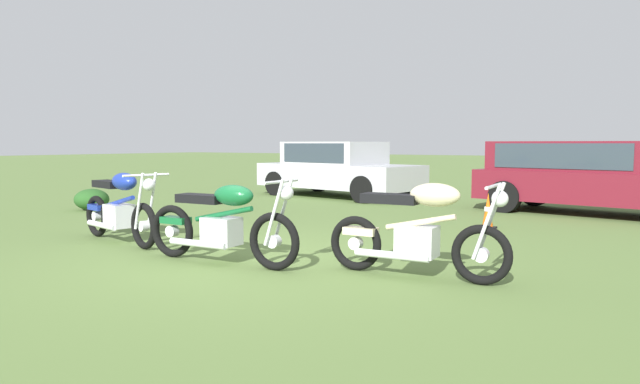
% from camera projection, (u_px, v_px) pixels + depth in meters
% --- Properties ---
extents(ground_plane, '(120.00, 120.00, 0.00)m').
position_uv_depth(ground_plane, '(243.00, 259.00, 6.88)').
color(ground_plane, '#567038').
extents(motorcycle_blue, '(2.03, 0.77, 1.02)m').
position_uv_depth(motorcycle_blue, '(119.00, 208.00, 7.93)').
color(motorcycle_blue, black).
rests_on(motorcycle_blue, ground).
extents(motorcycle_green, '(2.13, 0.64, 1.02)m').
position_uv_depth(motorcycle_green, '(222.00, 223.00, 6.55)').
color(motorcycle_green, black).
rests_on(motorcycle_green, ground).
extents(motorcycle_cream, '(1.96, 0.64, 1.02)m').
position_uv_depth(motorcycle_cream, '(418.00, 231.00, 5.86)').
color(motorcycle_cream, black).
rests_on(motorcycle_cream, ground).
extents(car_silver, '(4.63, 2.55, 1.43)m').
position_uv_depth(car_silver, '(336.00, 166.00, 14.86)').
color(car_silver, '#B2B5BA').
rests_on(car_silver, ground).
extents(car_burgundy, '(4.48, 2.40, 1.43)m').
position_uv_depth(car_burgundy, '(583.00, 172.00, 11.21)').
color(car_burgundy, maroon).
rests_on(car_burgundy, ground).
extents(traffic_cone, '(0.25, 0.25, 0.59)m').
position_uv_depth(traffic_cone, '(488.00, 212.00, 9.27)').
color(traffic_cone, '#EA590F').
rests_on(traffic_cone, ground).
extents(shrub_low, '(0.72, 0.68, 0.45)m').
position_uv_depth(shrub_low, '(92.00, 199.00, 11.86)').
color(shrub_low, '#234F1E').
rests_on(shrub_low, ground).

